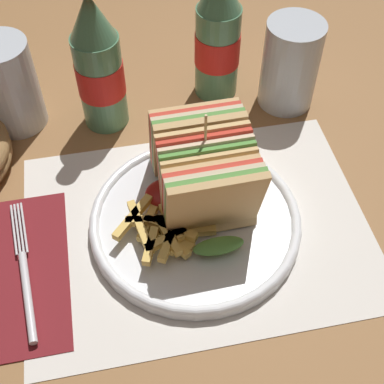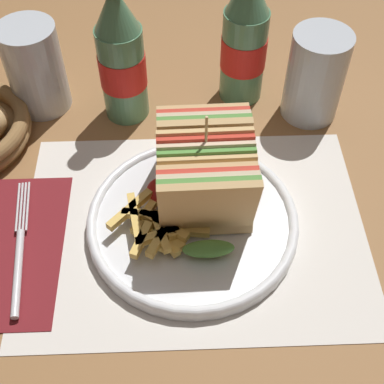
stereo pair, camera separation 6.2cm
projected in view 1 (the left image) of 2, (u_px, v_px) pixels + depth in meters
The scene contains 12 objects.
ground_plane at pixel (209, 208), 0.66m from camera, with size 4.00×4.00×0.00m, color olive.
placemat at pixel (197, 228), 0.64m from camera, with size 0.41×0.30×0.00m.
plate_main at pixel (195, 221), 0.64m from camera, with size 0.25×0.25×0.02m.
club_sandwich at pixel (205, 173), 0.60m from camera, with size 0.11×0.17×0.14m.
fries_pile at pixel (164, 229), 0.60m from camera, with size 0.12×0.09×0.02m.
ketchup_blob at pixel (166, 193), 0.64m from camera, with size 0.05×0.04×0.02m.
napkin at pixel (2, 274), 0.60m from camera, with size 0.15×0.21×0.00m.
fork at pixel (26, 281), 0.59m from camera, with size 0.03×0.19×0.01m.
coke_bottle_near at pixel (98, 65), 0.69m from camera, with size 0.06×0.06×0.22m.
coke_bottle_far at pixel (218, 36), 0.73m from camera, with size 0.06×0.06×0.22m.
glass_near at pixel (289, 69), 0.74m from camera, with size 0.08×0.08×0.13m.
glass_far at pixel (10, 90), 0.72m from camera, with size 0.08×0.08×0.13m.
Camera 1 is at (-0.10, -0.39, 0.53)m, focal length 50.00 mm.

